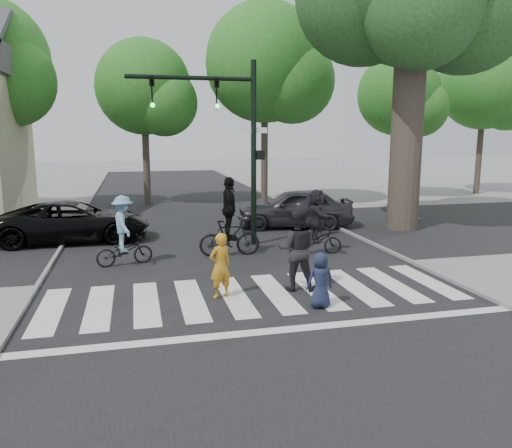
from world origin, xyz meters
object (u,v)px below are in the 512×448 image
(pedestrian_woman, at_px, (220,266))
(car_suv, at_px, (74,221))
(cyclist_left, at_px, (124,235))
(pedestrian_child, at_px, (320,280))
(car_grey, at_px, (295,208))
(traffic_signal, at_px, (228,127))
(cyclist_right, at_px, (316,226))
(pedestrian_adult, at_px, (297,249))
(cyclist_mid, at_px, (229,224))

(pedestrian_woman, height_order, car_suv, pedestrian_woman)
(cyclist_left, bearing_deg, pedestrian_woman, -57.52)
(pedestrian_child, relative_size, cyclist_left, 0.61)
(car_grey, bearing_deg, traffic_signal, -39.05)
(pedestrian_child, bearing_deg, cyclist_right, -112.38)
(pedestrian_adult, xyz_separation_m, cyclist_mid, (-0.94, 3.66, -0.01))
(pedestrian_child, distance_m, pedestrian_adult, 1.37)
(pedestrian_child, height_order, cyclist_mid, cyclist_mid)
(car_suv, bearing_deg, cyclist_left, -154.54)
(car_grey, bearing_deg, cyclist_mid, -29.13)
(traffic_signal, distance_m, cyclist_left, 4.86)
(cyclist_mid, bearing_deg, car_grey, 49.84)
(pedestrian_woman, bearing_deg, traffic_signal, -126.01)
(cyclist_mid, height_order, car_grey, cyclist_mid)
(traffic_signal, xyz_separation_m, car_suv, (-5.08, 1.91, -3.20))
(cyclist_right, bearing_deg, car_suv, 153.65)
(cyclist_left, xyz_separation_m, cyclist_mid, (3.11, 0.39, 0.13))
(traffic_signal, bearing_deg, cyclist_right, -36.78)
(cyclist_left, relative_size, car_grey, 0.44)
(cyclist_right, bearing_deg, pedestrian_adult, -117.76)
(traffic_signal, distance_m, car_grey, 5.16)
(cyclist_mid, relative_size, car_suv, 0.48)
(traffic_signal, height_order, cyclist_right, traffic_signal)
(car_grey, bearing_deg, cyclist_left, -44.78)
(cyclist_mid, distance_m, car_grey, 5.27)
(cyclist_left, bearing_deg, cyclist_mid, 7.22)
(traffic_signal, relative_size, cyclist_mid, 2.47)
(pedestrian_child, bearing_deg, pedestrian_adult, -88.47)
(car_suv, bearing_deg, pedestrian_child, -144.26)
(pedestrian_woman, xyz_separation_m, pedestrian_adult, (1.87, 0.14, 0.25))
(traffic_signal, bearing_deg, car_suv, 159.40)
(pedestrian_adult, relative_size, cyclist_right, 0.99)
(traffic_signal, relative_size, pedestrian_adult, 2.99)
(pedestrian_woman, bearing_deg, pedestrian_adult, 161.18)
(cyclist_right, relative_size, car_suv, 0.40)
(traffic_signal, height_order, pedestrian_child, traffic_signal)
(pedestrian_adult, xyz_separation_m, cyclist_right, (1.71, 3.25, -0.10))
(traffic_signal, xyz_separation_m, cyclist_mid, (-0.25, -1.39, -2.91))
(cyclist_mid, bearing_deg, traffic_signal, 79.97)
(pedestrian_adult, distance_m, car_suv, 9.05)
(cyclist_right, distance_m, car_suv, 8.36)
(pedestrian_woman, relative_size, cyclist_right, 0.74)
(pedestrian_child, distance_m, cyclist_left, 6.19)
(cyclist_right, height_order, car_suv, cyclist_right)
(pedestrian_adult, relative_size, car_suv, 0.40)
(cyclist_left, relative_size, cyclist_right, 0.99)
(car_suv, bearing_deg, cyclist_right, -116.00)
(car_suv, bearing_deg, cyclist_mid, -123.94)
(pedestrian_woman, xyz_separation_m, car_suv, (-3.90, 7.11, -0.05))
(cyclist_left, xyz_separation_m, car_suv, (-1.73, 3.69, -0.16))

